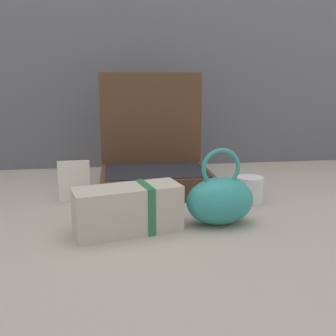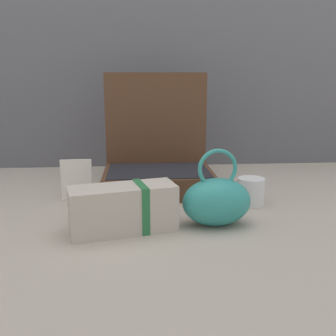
# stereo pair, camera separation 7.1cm
# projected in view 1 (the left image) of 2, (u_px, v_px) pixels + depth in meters

# --- Properties ---
(ground_plane) EXTENTS (6.00, 6.00, 0.00)m
(ground_plane) POSITION_uv_depth(u_px,v_px,m) (174.00, 203.00, 1.24)
(ground_plane) COLOR #9E9384
(back_wall) EXTENTS (3.20, 0.06, 1.40)m
(back_wall) POSITION_uv_depth(u_px,v_px,m) (153.00, 2.00, 1.64)
(back_wall) COLOR #56565B
(back_wall) RESTS_ON ground_plane
(open_suitcase) EXTENTS (0.37, 0.29, 0.41)m
(open_suitcase) POSITION_uv_depth(u_px,v_px,m) (154.00, 163.00, 1.38)
(open_suitcase) COLOR #4C301E
(open_suitcase) RESTS_ON ground_plane
(teal_pouch_handbag) EXTENTS (0.19, 0.13, 0.21)m
(teal_pouch_handbag) POSITION_uv_depth(u_px,v_px,m) (220.00, 200.00, 1.04)
(teal_pouch_handbag) COLOR teal
(teal_pouch_handbag) RESTS_ON ground_plane
(cream_toiletry_bag) EXTENTS (0.29, 0.16, 0.12)m
(cream_toiletry_bag) POSITION_uv_depth(u_px,v_px,m) (129.00, 209.00, 0.99)
(cream_toiletry_bag) COLOR #B2A899
(cream_toiletry_bag) RESTS_ON ground_plane
(coffee_mug) EXTENTS (0.12, 0.08, 0.08)m
(coffee_mug) POSITION_uv_depth(u_px,v_px,m) (249.00, 190.00, 1.23)
(coffee_mug) COLOR silver
(coffee_mug) RESTS_ON ground_plane
(info_card_left) EXTENTS (0.10, 0.01, 0.13)m
(info_card_left) POSITION_uv_depth(u_px,v_px,m) (74.00, 181.00, 1.24)
(info_card_left) COLOR silver
(info_card_left) RESTS_ON ground_plane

